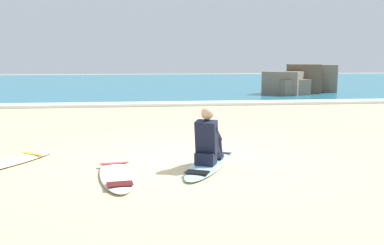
{
  "coord_description": "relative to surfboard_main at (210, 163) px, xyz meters",
  "views": [
    {
      "loc": [
        -0.79,
        -7.23,
        1.82
      ],
      "look_at": [
        0.16,
        0.79,
        0.55
      ],
      "focal_mm": 38.75,
      "sensor_mm": 36.0,
      "label": 1
    }
  ],
  "objects": [
    {
      "name": "surfboard_spare_near",
      "position": [
        -1.54,
        -0.53,
        0.0
      ],
      "size": [
        0.77,
        2.02,
        0.08
      ],
      "color": "white",
      "rests_on": "ground"
    },
    {
      "name": "surfboard_spare_far",
      "position": [
        -3.49,
        0.41,
        0.0
      ],
      "size": [
        1.59,
        2.06,
        0.08
      ],
      "color": "white",
      "rests_on": "ground"
    },
    {
      "name": "sea",
      "position": [
        -0.33,
        22.74,
        0.01
      ],
      "size": [
        80.0,
        28.0,
        0.1
      ],
      "primitive_type": "cube",
      "color": "teal",
      "rests_on": "ground"
    },
    {
      "name": "rock_outcrop_distant",
      "position": [
        6.64,
        12.74,
        0.6
      ],
      "size": [
        4.51,
        3.18,
        1.49
      ],
      "color": "#756656",
      "rests_on": "ground"
    },
    {
      "name": "surfboard_main",
      "position": [
        0.0,
        0.0,
        0.0
      ],
      "size": [
        1.43,
        2.36,
        0.08
      ],
      "color": "#9ED1E5",
      "rests_on": "ground"
    },
    {
      "name": "breaking_foam",
      "position": [
        -0.33,
        9.04,
        0.02
      ],
      "size": [
        80.0,
        0.9,
        0.11
      ],
      "primitive_type": "cube",
      "color": "white",
      "rests_on": "ground"
    },
    {
      "name": "surfer_seated",
      "position": [
        -0.05,
        -0.12,
        0.4
      ],
      "size": [
        0.6,
        0.77,
        0.95
      ],
      "color": "black",
      "rests_on": "surfboard_main"
    },
    {
      "name": "ground_plane",
      "position": [
        -0.33,
        0.42,
        -0.04
      ],
      "size": [
        80.0,
        80.0,
        0.0
      ],
      "primitive_type": "plane",
      "color": "#CCB584"
    }
  ]
}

